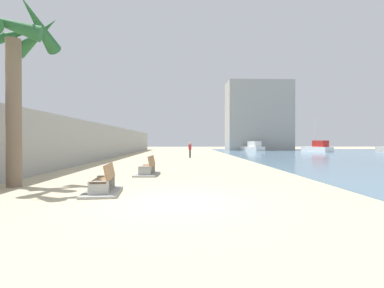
{
  "coord_description": "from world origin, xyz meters",
  "views": [
    {
      "loc": [
        0.27,
        -8.07,
        1.73
      ],
      "look_at": [
        0.9,
        13.09,
        1.51
      ],
      "focal_mm": 26.58,
      "sensor_mm": 36.0,
      "label": 1
    }
  ],
  "objects": [
    {
      "name": "bench_far",
      "position": [
        -1.56,
        6.45,
        0.23
      ],
      "size": [
        1.18,
        2.14,
        0.98
      ],
      "color": "#9E9E99",
      "rests_on": "ground"
    },
    {
      "name": "ground_plane",
      "position": [
        0.0,
        18.0,
        0.0
      ],
      "size": [
        120.0,
        120.0,
        0.0
      ],
      "primitive_type": "plane",
      "color": "#C6B793"
    },
    {
      "name": "bench_near",
      "position": [
        -2.4,
        1.43,
        0.23
      ],
      "size": [
        1.31,
        2.2,
        0.98
      ],
      "color": "#9E9E99",
      "rests_on": "ground"
    },
    {
      "name": "palm_tree",
      "position": [
        -6.16,
        2.74,
        5.11
      ],
      "size": [
        3.29,
        3.52,
        6.98
      ],
      "color": "#7A6651",
      "rests_on": "ground"
    },
    {
      "name": "seawall",
      "position": [
        -7.5,
        18.0,
        1.64
      ],
      "size": [
        0.8,
        64.0,
        3.28
      ],
      "primitive_type": "cube",
      "color": "#9E9E99",
      "rests_on": "ground"
    },
    {
      "name": "boat_outer",
      "position": [
        21.56,
        36.41,
        0.7
      ],
      "size": [
        3.26,
        5.51,
        5.29
      ],
      "color": "white",
      "rests_on": "water_bay"
    },
    {
      "name": "person_walking",
      "position": [
        0.93,
        21.37,
        0.94
      ],
      "size": [
        0.31,
        0.47,
        1.62
      ],
      "color": "#333338",
      "rests_on": "ground"
    },
    {
      "name": "boat_mid_bay",
      "position": [
        12.44,
        41.85,
        0.64
      ],
      "size": [
        4.09,
        5.03,
        1.67
      ],
      "color": "white",
      "rests_on": "water_bay"
    },
    {
      "name": "harbor_building",
      "position": [
        14.58,
        46.0,
        6.49
      ],
      "size": [
        12.0,
        6.0,
        12.98
      ],
      "primitive_type": "cube",
      "color": "#9E9E99",
      "rests_on": "ground"
    }
  ]
}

